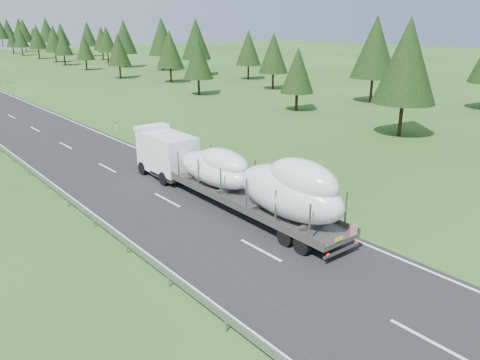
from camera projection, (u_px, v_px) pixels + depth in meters
ground at (261, 250)px, 23.41m from camera, size 400.00×400.00×0.00m
tree_line_right at (121, 38)px, 117.58m from camera, size 27.96×270.42×12.49m
boat_truck at (235, 174)px, 28.01m from camera, size 2.91×18.97×4.35m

